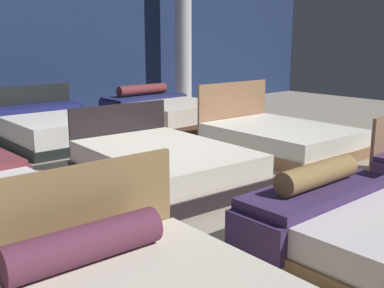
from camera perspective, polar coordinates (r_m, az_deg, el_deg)
The scene contains 6 objects.
ground_plane at distance 5.74m, azimuth -4.20°, elevation -4.47°, with size 18.00×18.00×0.02m, color gray.
bed_4 at distance 5.61m, azimuth -3.45°, elevation -2.43°, with size 1.64×2.23×0.82m.
bed_5 at distance 7.15m, azimuth 10.45°, elevation 0.66°, with size 1.63×2.11×0.98m.
bed_7 at distance 7.95m, azimuth -16.32°, elevation 1.83°, with size 1.65×2.00×0.87m.
bed_8 at distance 9.08m, azimuth -3.40°, elevation 3.77°, with size 1.73×2.12×0.76m.
support_pillar at distance 11.31m, azimuth -1.07°, elevation 13.14°, with size 0.39×0.39×3.50m, color silver.
Camera 1 is at (-3.29, -4.38, 1.70)m, focal length 44.20 mm.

